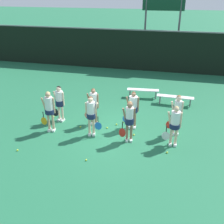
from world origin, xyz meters
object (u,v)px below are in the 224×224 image
object	(u,v)px
tennis_ball_7	(124,122)
tennis_ball_8	(54,117)
player_2	(129,118)
player_0	(49,108)
player_5	(93,104)
player_1	(91,113)
player_4	(60,101)
bench_courtside	(175,98)
player_7	(177,112)
tennis_ball_6	(167,152)
tennis_ball_5	(134,135)
tennis_ball_3	(117,124)
player_3	(175,123)
tennis_ball_0	(86,160)
tennis_ball_1	(80,127)
tennis_ball_4	(18,150)
player_6	(133,107)
scoreboard	(163,7)
bench_far	(143,91)
tennis_ball_2	(107,128)

from	to	relation	value
tennis_ball_7	tennis_ball_8	world-z (taller)	same
player_2	tennis_ball_7	distance (m)	1.85
player_0	player_5	xyz separation A→B (m)	(1.61, 1.03, -0.08)
player_1	player_4	bearing A→B (deg)	141.30
player_1	player_5	world-z (taller)	player_1
bench_courtside	player_4	world-z (taller)	player_4
player_4	player_7	distance (m)	5.18
tennis_ball_6	tennis_ball_7	size ratio (longest dim) A/B	0.99
tennis_ball_5	tennis_ball_3	bearing A→B (deg)	141.65
player_2	player_3	size ratio (longest dim) A/B	1.03
player_5	tennis_ball_0	xyz separation A→B (m)	(0.55, -2.77, -0.97)
bench_courtside	player_5	xyz separation A→B (m)	(-3.51, -3.08, 0.60)
tennis_ball_1	tennis_ball_4	xyz separation A→B (m)	(-1.70, -2.31, 0.00)
tennis_ball_4	tennis_ball_7	size ratio (longest dim) A/B	1.01
bench_courtside	player_1	bearing A→B (deg)	-127.31
tennis_ball_0	player_6	bearing A→B (deg)	67.16
player_0	player_2	xyz separation A→B (m)	(3.40, -0.02, -0.06)
tennis_ball_0	tennis_ball_1	size ratio (longest dim) A/B	0.96
player_1	player_3	bearing A→B (deg)	-11.57
tennis_ball_3	tennis_ball_5	world-z (taller)	same
player_3	tennis_ball_4	size ratio (longest dim) A/B	24.09
scoreboard	tennis_ball_5	distance (m)	11.81
player_3	tennis_ball_1	size ratio (longest dim) A/B	24.92
tennis_ball_0	tennis_ball_4	world-z (taller)	tennis_ball_4
scoreboard	bench_far	xyz separation A→B (m)	(-0.39, -6.71, -3.96)
bench_courtside	tennis_ball_3	bearing A→B (deg)	-127.99
player_6	tennis_ball_7	xyz separation A→B (m)	(-0.44, 0.36, -0.97)
bench_courtside	tennis_ball_7	world-z (taller)	bench_courtside
player_0	tennis_ball_0	bearing A→B (deg)	-48.93
tennis_ball_3	player_7	bearing A→B (deg)	-4.44
player_0	player_1	distance (m)	1.81
scoreboard	player_7	size ratio (longest dim) A/B	3.23
tennis_ball_0	tennis_ball_5	size ratio (longest dim) A/B	0.93
tennis_ball_2	tennis_ball_7	bearing A→B (deg)	49.73
player_3	player_5	world-z (taller)	player_5
player_1	tennis_ball_2	world-z (taller)	player_1
player_3	player_7	size ratio (longest dim) A/B	0.94
player_3	player_2	bearing A→B (deg)	-178.82
bench_courtside	player_3	bearing A→B (deg)	-87.81
player_5	tennis_ball_6	distance (m)	3.85
player_6	tennis_ball_8	distance (m)	3.93
bench_courtside	bench_far	xyz separation A→B (m)	(-1.78, 0.59, 0.01)
player_0	tennis_ball_8	bearing A→B (deg)	100.26
player_5	tennis_ball_0	size ratio (longest dim) A/B	26.54
player_4	tennis_ball_8	size ratio (longest dim) A/B	25.03
player_7	tennis_ball_8	size ratio (longest dim) A/B	26.07
player_6	tennis_ball_6	xyz separation A→B (m)	(1.61, -1.68, -0.97)
tennis_ball_3	tennis_ball_6	distance (m)	2.90
tennis_ball_3	tennis_ball_4	bearing A→B (deg)	-137.86
tennis_ball_0	tennis_ball_5	xyz separation A→B (m)	(1.38, 2.16, 0.00)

